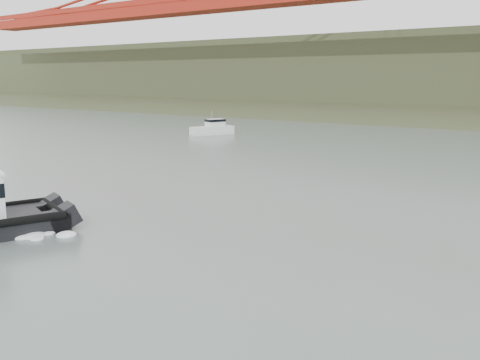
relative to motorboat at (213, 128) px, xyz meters
The scene contains 2 objects.
ground 54.47m from the motorboat, 55.58° to the right, with size 400.00×400.00×0.00m, color slate.
motorboat is the anchor object (origin of this frame).
Camera 1 is at (15.64, -12.90, 7.70)m, focal length 40.00 mm.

